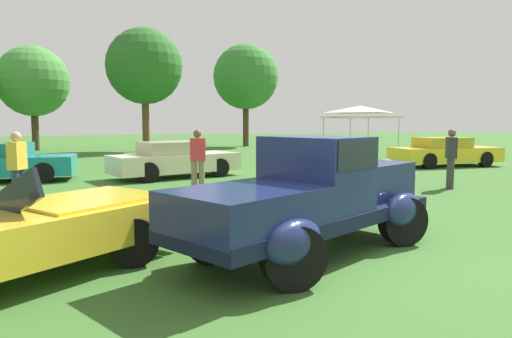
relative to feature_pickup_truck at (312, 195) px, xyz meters
name	(u,v)px	position (x,y,z in m)	size (l,w,h in m)	color
ground_plane	(353,261)	(0.39, -0.49, -0.87)	(120.00, 120.00, 0.00)	#386628
feature_pickup_truck	(312,195)	(0.00, 0.00, 0.00)	(4.63, 3.31, 1.70)	black
neighbor_convertible	(4,235)	(-3.98, 0.12, -0.29)	(4.72, 4.07, 1.40)	yellow
show_car_teal	(4,163)	(-5.65, 10.53, -0.27)	(4.21, 1.99, 1.22)	teal
show_car_cream	(175,160)	(-0.38, 9.83, -0.27)	(4.61, 2.85, 1.22)	beige
show_car_yellow	(445,152)	(11.03, 9.96, -0.27)	(4.67, 1.88, 1.22)	yellow
spectator_near_truck	(198,159)	(-0.34, 6.24, 0.05)	(0.44, 0.31, 1.69)	#7F7056
spectator_between_cars	(18,167)	(-4.54, 5.33, 0.05)	(0.38, 0.46, 1.69)	#283351
spectator_by_row	(451,157)	(6.59, 4.63, 0.05)	(0.40, 0.47, 1.69)	#383838
canopy_tent_left_field	(360,111)	(10.40, 15.65, 1.56)	(3.15, 3.15, 2.71)	#B7B7BC
treeline_mid_left	(33,82)	(-6.52, 27.10, 3.53)	(4.46, 4.46, 6.65)	#47331E
treeline_center	(144,67)	(0.14, 24.02, 4.39)	(4.69, 4.69, 7.63)	brown
treeline_mid_right	(246,77)	(7.81, 27.38, 4.26)	(4.80, 4.80, 7.56)	#47331E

